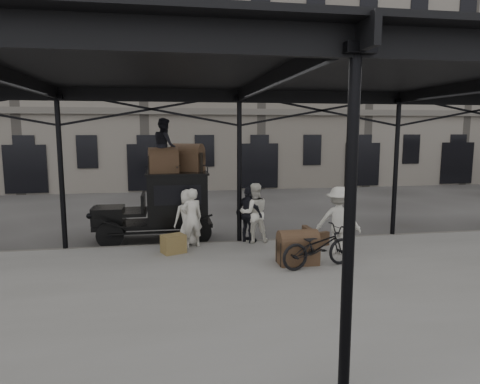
# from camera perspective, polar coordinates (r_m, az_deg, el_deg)

# --- Properties ---
(ground) EXTENTS (120.00, 120.00, 0.00)m
(ground) POSITION_cam_1_polar(r_m,az_deg,el_deg) (11.17, 1.64, -9.83)
(ground) COLOR #383533
(ground) RESTS_ON ground
(platform) EXTENTS (28.00, 8.00, 0.15)m
(platform) POSITION_cam_1_polar(r_m,az_deg,el_deg) (9.31, 4.10, -13.15)
(platform) COLOR slate
(platform) RESTS_ON ground
(canopy) EXTENTS (22.50, 9.00, 4.74)m
(canopy) POSITION_cam_1_polar(r_m,az_deg,el_deg) (9.01, 3.97, 15.44)
(canopy) COLOR black
(canopy) RESTS_ON ground
(building_frontage) EXTENTS (64.00, 8.00, 14.00)m
(building_frontage) POSITION_cam_1_polar(r_m,az_deg,el_deg) (28.71, -5.58, 15.29)
(building_frontage) COLOR slate
(building_frontage) RESTS_ON ground
(taxi) EXTENTS (3.65, 1.55, 2.18)m
(taxi) POSITION_cam_1_polar(r_m,az_deg,el_deg) (13.61, -9.69, -1.44)
(taxi) COLOR black
(taxi) RESTS_ON ground
(porter_left) EXTENTS (0.70, 0.55, 1.69)m
(porter_left) POSITION_cam_1_polar(r_m,az_deg,el_deg) (12.25, -6.45, -3.44)
(porter_left) COLOR beige
(porter_left) RESTS_ON platform
(porter_midleft) EXTENTS (0.87, 0.69, 1.78)m
(porter_midleft) POSITION_cam_1_polar(r_m,az_deg,el_deg) (12.70, 1.90, -2.78)
(porter_midleft) COLOR silver
(porter_midleft) RESTS_ON platform
(porter_centre) EXTENTS (0.89, 0.67, 1.64)m
(porter_centre) POSITION_cam_1_polar(r_m,az_deg,el_deg) (12.48, -6.95, -3.36)
(porter_centre) COLOR beige
(porter_centre) RESTS_ON platform
(porter_official) EXTENTS (0.92, 1.03, 1.68)m
(porter_official) POSITION_cam_1_polar(r_m,az_deg,el_deg) (12.68, 1.19, -3.01)
(porter_official) COLOR black
(porter_official) RESTS_ON platform
(porter_right) EXTENTS (1.35, 1.09, 1.82)m
(porter_right) POSITION_cam_1_polar(r_m,az_deg,el_deg) (11.83, 13.01, -3.70)
(porter_right) COLOR beige
(porter_right) RESTS_ON platform
(bicycle) EXTENTS (2.07, 1.12, 1.03)m
(bicycle) POSITION_cam_1_polar(r_m,az_deg,el_deg) (10.62, 10.39, -7.18)
(bicycle) COLOR black
(bicycle) RESTS_ON platform
(porter_roof) EXTENTS (0.78, 0.92, 1.66)m
(porter_roof) POSITION_cam_1_polar(r_m,az_deg,el_deg) (13.33, -10.01, 6.16)
(porter_roof) COLOR black
(porter_roof) RESTS_ON taxi
(steamer_trunk_roof_near) EXTENTS (0.93, 0.63, 0.64)m
(steamer_trunk_roof_near) POSITION_cam_1_polar(r_m,az_deg,el_deg) (13.21, -10.18, 3.93)
(steamer_trunk_roof_near) COLOR #4D3A24
(steamer_trunk_roof_near) RESTS_ON taxi
(steamer_trunk_roof_far) EXTENTS (1.15, 0.98, 0.72)m
(steamer_trunk_roof_far) POSITION_cam_1_polar(r_m,az_deg,el_deg) (13.67, -7.01, 4.30)
(steamer_trunk_roof_far) COLOR #4D3A24
(steamer_trunk_roof_far) RESTS_ON taxi
(steamer_trunk_platform) EXTENTS (0.99, 0.62, 0.72)m
(steamer_trunk_platform) POSITION_cam_1_polar(r_m,az_deg,el_deg) (10.87, 7.70, -7.62)
(steamer_trunk_platform) COLOR #4D3A24
(steamer_trunk_platform) RESTS_ON platform
(wicker_hamper) EXTENTS (0.73, 0.65, 0.50)m
(wicker_hamper) POSITION_cam_1_polar(r_m,az_deg,el_deg) (11.85, -8.87, -6.85)
(wicker_hamper) COLOR brown
(wicker_hamper) RESTS_ON platform
(suitcase_upright) EXTENTS (0.16, 0.60, 0.45)m
(suitcase_upright) POSITION_cam_1_polar(r_m,az_deg,el_deg) (13.00, 8.96, -5.61)
(suitcase_upright) COLOR #4D3A24
(suitcase_upright) RESTS_ON platform
(suitcase_flat) EXTENTS (0.62, 0.33, 0.40)m
(suitcase_flat) POSITION_cam_1_polar(r_m,az_deg,el_deg) (12.60, 10.58, -6.21)
(suitcase_flat) COLOR #4D3A24
(suitcase_flat) RESTS_ON platform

